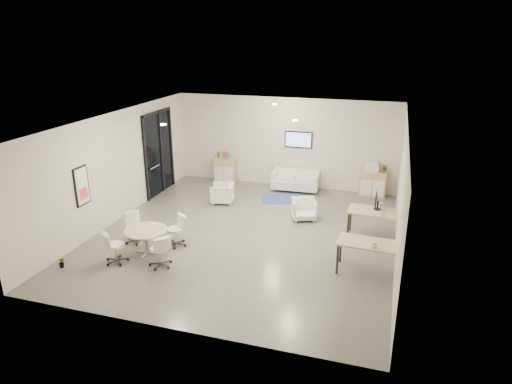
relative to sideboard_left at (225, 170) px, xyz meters
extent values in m
cube|color=#595751|center=(2.20, -4.26, -0.85)|extent=(8.00, 9.00, 0.80)
cube|color=white|center=(2.20, -4.26, 3.15)|extent=(8.00, 9.00, 0.80)
cube|color=beige|center=(2.20, 0.64, 1.15)|extent=(8.00, 0.80, 3.20)
cube|color=beige|center=(2.20, -9.16, 1.15)|extent=(8.00, 0.80, 3.20)
cube|color=beige|center=(-2.20, -4.26, 1.15)|extent=(0.80, 9.00, 3.20)
cube|color=beige|center=(6.60, -4.26, 1.15)|extent=(0.80, 9.00, 3.20)
cube|color=black|center=(-1.76, -1.76, 0.97)|extent=(0.02, 1.90, 2.85)
cube|color=black|center=(-1.74, -1.76, 2.36)|extent=(0.06, 1.90, 0.08)
cube|color=black|center=(-1.74, -2.67, 0.97)|extent=(0.06, 0.08, 2.85)
cube|color=black|center=(-1.74, -0.85, 0.97)|extent=(0.06, 0.08, 2.85)
cube|color=black|center=(-1.74, -1.61, 0.97)|extent=(0.06, 0.07, 2.85)
cube|color=#B2B2B7|center=(-1.70, -2.21, 0.60)|extent=(0.04, 0.60, 0.05)
cube|color=black|center=(-1.77, -5.86, 1.10)|extent=(0.04, 0.54, 1.04)
cube|color=white|center=(-1.75, -5.86, 1.10)|extent=(0.01, 0.46, 0.96)
cube|color=#E14D4A|center=(-1.75, -5.86, 0.90)|extent=(0.01, 0.32, 0.30)
cube|color=black|center=(2.70, 0.20, 1.30)|extent=(0.98, 0.05, 0.58)
cube|color=#91B0FB|center=(2.70, 0.17, 1.30)|extent=(0.90, 0.01, 0.50)
cylinder|color=#FFEAC6|center=(0.40, -5.26, 2.73)|extent=(0.14, 0.14, 0.03)
cylinder|color=#FFEAC6|center=(3.40, -3.76, 2.73)|extent=(0.14, 0.14, 0.03)
cylinder|color=#FFEAC6|center=(2.20, -1.26, 2.73)|extent=(0.14, 0.14, 0.03)
cube|color=tan|center=(0.00, 0.00, 0.00)|extent=(0.81, 0.41, 0.91)
cube|color=white|center=(-0.19, -0.21, -0.09)|extent=(0.34, 0.02, 0.55)
cube|color=white|center=(0.19, -0.21, -0.09)|extent=(0.34, 0.02, 0.55)
cube|color=tan|center=(5.37, 0.00, -0.01)|extent=(0.89, 0.42, 0.89)
cube|color=white|center=(5.16, -0.22, -0.10)|extent=(0.37, 0.02, 0.53)
cube|color=white|center=(5.57, -0.22, -0.10)|extent=(0.37, 0.02, 0.53)
cube|color=red|center=(-0.25, 0.00, 0.57)|extent=(0.04, 0.14, 0.22)
cube|color=#337FCC|center=(-0.19, 0.00, 0.57)|extent=(0.04, 0.14, 0.22)
cube|color=gold|center=(-0.13, 0.00, 0.57)|extent=(0.04, 0.14, 0.22)
cube|color=#4CB24C|center=(-0.07, 0.00, 0.57)|extent=(0.04, 0.14, 0.22)
cube|color=#CC6619|center=(-0.01, 0.00, 0.57)|extent=(0.04, 0.14, 0.22)
cube|color=purple|center=(0.05, 0.00, 0.57)|extent=(0.04, 0.14, 0.22)
cube|color=#E54C7F|center=(0.11, 0.00, 0.57)|extent=(0.04, 0.14, 0.22)
cube|color=teal|center=(0.17, 0.00, 0.57)|extent=(0.04, 0.14, 0.22)
cube|color=white|center=(5.28, 0.00, 0.57)|extent=(0.50, 0.43, 0.27)
cube|color=white|center=(5.28, 0.00, 0.73)|extent=(0.37, 0.32, 0.06)
cube|color=white|center=(2.72, -0.22, -0.20)|extent=(1.67, 0.89, 0.31)
cube|color=white|center=(2.72, 0.09, 0.11)|extent=(1.64, 0.26, 0.31)
cube|color=white|center=(1.98, -0.22, -0.05)|extent=(0.18, 0.82, 0.61)
cube|color=white|center=(3.47, -0.22, -0.05)|extent=(0.18, 0.82, 0.61)
cube|color=#314E96|center=(2.53, -1.21, -0.45)|extent=(1.65, 1.32, 0.01)
imported|color=white|center=(0.68, -2.12, -0.09)|extent=(0.79, 0.83, 0.72)
imported|color=white|center=(3.53, -2.73, -0.10)|extent=(0.87, 0.84, 0.70)
cube|color=tan|center=(5.66, -3.46, 0.31)|extent=(1.58, 0.90, 0.04)
cube|color=black|center=(4.96, -3.79, -0.08)|extent=(0.05, 0.05, 0.75)
cube|color=black|center=(6.36, -3.79, -0.08)|extent=(0.05, 0.05, 0.75)
cube|color=black|center=(4.96, -3.14, -0.08)|extent=(0.05, 0.05, 0.75)
cube|color=black|center=(6.36, -3.14, -0.08)|extent=(0.05, 0.05, 0.75)
cube|color=tan|center=(5.59, -5.41, 0.28)|extent=(1.49, 0.82, 0.04)
cube|color=black|center=(4.92, -5.72, -0.10)|extent=(0.05, 0.05, 0.71)
cube|color=black|center=(6.26, -5.72, -0.10)|extent=(0.05, 0.05, 0.71)
cube|color=black|center=(4.92, -5.11, -0.10)|extent=(0.05, 0.05, 0.71)
cube|color=black|center=(6.26, -5.11, -0.10)|extent=(0.05, 0.05, 0.71)
cylinder|color=black|center=(5.66, -3.31, 0.34)|extent=(0.20, 0.20, 0.02)
cube|color=black|center=(5.66, -3.31, 0.46)|extent=(0.04, 0.03, 0.24)
cube|color=black|center=(5.61, -3.31, 0.61)|extent=(0.03, 0.50, 0.32)
cylinder|color=tan|center=(0.16, -6.10, 0.18)|extent=(1.07, 1.07, 0.04)
cylinder|color=#B2B2B7|center=(0.16, -6.10, -0.15)|extent=(0.10, 0.10, 0.62)
cube|color=#B2B2B7|center=(0.16, -6.10, -0.44)|extent=(0.63, 0.06, 0.03)
cube|color=#B2B2B7|center=(0.16, -6.10, -0.44)|extent=(0.06, 0.63, 0.03)
imported|color=#3F7F3F|center=(5.72, -0.03, 0.55)|extent=(0.27, 0.29, 0.22)
imported|color=#3F7F3F|center=(-1.42, -7.37, -0.39)|extent=(0.16, 0.28, 0.12)
imported|color=white|center=(5.73, -5.65, 0.36)|extent=(0.14, 0.13, 0.12)
camera|label=1|loc=(5.87, -15.30, 4.92)|focal=32.00mm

